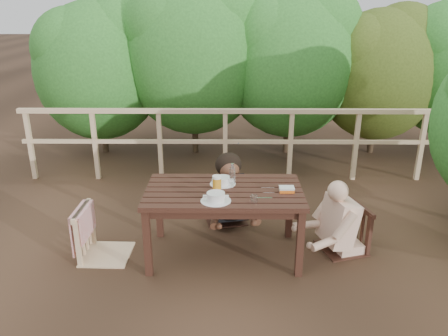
{
  "coord_description": "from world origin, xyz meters",
  "views": [
    {
      "loc": [
        0.03,
        -3.88,
        2.39
      ],
      "look_at": [
        0.0,
        0.05,
        0.9
      ],
      "focal_mm": 35.89,
      "sensor_mm": 36.0,
      "label": 1
    }
  ],
  "objects_px": {
    "diner_right": "(350,193)",
    "beer_glass": "(217,184)",
    "chair_right": "(345,210)",
    "woman": "(225,166)",
    "tumbler": "(254,199)",
    "table": "(224,223)",
    "soup_near": "(216,197)",
    "chair_left": "(103,212)",
    "bottle": "(232,175)",
    "chair_far": "(225,183)",
    "butter_tub": "(287,190)",
    "soup_far": "(223,181)"
  },
  "relations": [
    {
      "from": "chair_right",
      "to": "woman",
      "type": "distance_m",
      "value": 1.38
    },
    {
      "from": "chair_right",
      "to": "soup_near",
      "type": "xyz_separation_m",
      "value": [
        -1.27,
        -0.36,
        0.3
      ]
    },
    {
      "from": "diner_right",
      "to": "butter_tub",
      "type": "distance_m",
      "value": 0.66
    },
    {
      "from": "beer_glass",
      "to": "bottle",
      "type": "relative_size",
      "value": 0.69
    },
    {
      "from": "chair_left",
      "to": "diner_right",
      "type": "xyz_separation_m",
      "value": [
        2.39,
        0.14,
        0.14
      ]
    },
    {
      "from": "chair_far",
      "to": "chair_left",
      "type": "bearing_deg",
      "value": -157.39
    },
    {
      "from": "tumbler",
      "to": "diner_right",
      "type": "bearing_deg",
      "value": 21.45
    },
    {
      "from": "table",
      "to": "butter_tub",
      "type": "bearing_deg",
      "value": -4.1
    },
    {
      "from": "soup_far",
      "to": "chair_far",
      "type": "bearing_deg",
      "value": 87.83
    },
    {
      "from": "table",
      "to": "soup_near",
      "type": "xyz_separation_m",
      "value": [
        -0.07,
        -0.25,
        0.39
      ]
    },
    {
      "from": "bottle",
      "to": "chair_far",
      "type": "bearing_deg",
      "value": 96.02
    },
    {
      "from": "beer_glass",
      "to": "woman",
      "type": "bearing_deg",
      "value": 84.67
    },
    {
      "from": "soup_far",
      "to": "tumbler",
      "type": "relative_size",
      "value": 3.32
    },
    {
      "from": "woman",
      "to": "beer_glass",
      "type": "height_order",
      "value": "woman"
    },
    {
      "from": "beer_glass",
      "to": "tumbler",
      "type": "distance_m",
      "value": 0.41
    },
    {
      "from": "diner_right",
      "to": "bottle",
      "type": "xyz_separation_m",
      "value": [
        -1.15,
        -0.01,
        0.18
      ]
    },
    {
      "from": "butter_tub",
      "to": "woman",
      "type": "bearing_deg",
      "value": 124.7
    },
    {
      "from": "soup_far",
      "to": "tumbler",
      "type": "distance_m",
      "value": 0.5
    },
    {
      "from": "beer_glass",
      "to": "tumbler",
      "type": "height_order",
      "value": "beer_glass"
    },
    {
      "from": "chair_left",
      "to": "woman",
      "type": "bearing_deg",
      "value": -53.77
    },
    {
      "from": "bottle",
      "to": "beer_glass",
      "type": "bearing_deg",
      "value": -137.01
    },
    {
      "from": "chair_left",
      "to": "soup_far",
      "type": "bearing_deg",
      "value": -79.69
    },
    {
      "from": "woman",
      "to": "bottle",
      "type": "height_order",
      "value": "woman"
    },
    {
      "from": "diner_right",
      "to": "tumbler",
      "type": "relative_size",
      "value": 16.36
    },
    {
      "from": "soup_far",
      "to": "beer_glass",
      "type": "distance_m",
      "value": 0.19
    },
    {
      "from": "diner_right",
      "to": "woman",
      "type": "bearing_deg",
      "value": 45.14
    },
    {
      "from": "chair_far",
      "to": "beer_glass",
      "type": "bearing_deg",
      "value": -106.83
    },
    {
      "from": "table",
      "to": "beer_glass",
      "type": "height_order",
      "value": "beer_glass"
    },
    {
      "from": "tumbler",
      "to": "butter_tub",
      "type": "bearing_deg",
      "value": 35.38
    },
    {
      "from": "chair_far",
      "to": "diner_right",
      "type": "relative_size",
      "value": 0.72
    },
    {
      "from": "soup_far",
      "to": "tumbler",
      "type": "bearing_deg",
      "value": -55.48
    },
    {
      "from": "tumbler",
      "to": "butter_tub",
      "type": "xyz_separation_m",
      "value": [
        0.32,
        0.23,
        -0.01
      ]
    },
    {
      "from": "chair_right",
      "to": "tumbler",
      "type": "relative_size",
      "value": 11.35
    },
    {
      "from": "soup_near",
      "to": "tumbler",
      "type": "distance_m",
      "value": 0.34
    },
    {
      "from": "diner_right",
      "to": "beer_glass",
      "type": "distance_m",
      "value": 1.31
    },
    {
      "from": "chair_far",
      "to": "bottle",
      "type": "height_order",
      "value": "bottle"
    },
    {
      "from": "chair_far",
      "to": "woman",
      "type": "xyz_separation_m",
      "value": [
        0.0,
        0.02,
        0.2
      ]
    },
    {
      "from": "diner_right",
      "to": "beer_glass",
      "type": "height_order",
      "value": "diner_right"
    },
    {
      "from": "chair_right",
      "to": "diner_right",
      "type": "height_order",
      "value": "diner_right"
    },
    {
      "from": "butter_tub",
      "to": "chair_far",
      "type": "bearing_deg",
      "value": 125.37
    },
    {
      "from": "chair_right",
      "to": "soup_far",
      "type": "relative_size",
      "value": 3.42
    },
    {
      "from": "chair_left",
      "to": "butter_tub",
      "type": "xyz_separation_m",
      "value": [
        1.75,
        -0.01,
        0.24
      ]
    },
    {
      "from": "chair_far",
      "to": "tumbler",
      "type": "height_order",
      "value": "chair_far"
    },
    {
      "from": "chair_left",
      "to": "chair_right",
      "type": "relative_size",
      "value": 1.11
    },
    {
      "from": "chair_left",
      "to": "soup_near",
      "type": "height_order",
      "value": "chair_left"
    },
    {
      "from": "chair_right",
      "to": "bottle",
      "type": "relative_size",
      "value": 3.62
    },
    {
      "from": "butter_tub",
      "to": "diner_right",
      "type": "bearing_deg",
      "value": 12.85
    },
    {
      "from": "soup_near",
      "to": "tumbler",
      "type": "height_order",
      "value": "soup_near"
    },
    {
      "from": "chair_left",
      "to": "bottle",
      "type": "height_order",
      "value": "chair_left"
    },
    {
      "from": "chair_left",
      "to": "bottle",
      "type": "bearing_deg",
      "value": -82.2
    }
  ]
}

